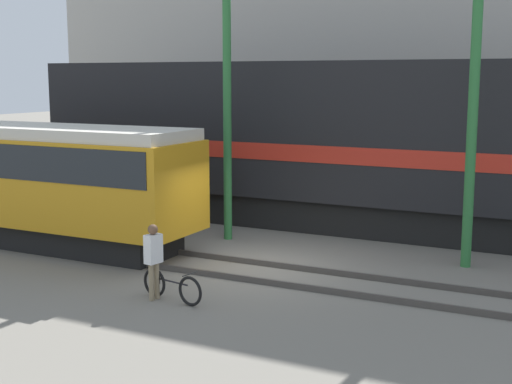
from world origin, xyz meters
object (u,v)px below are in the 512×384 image
(freight_locomotive, at_px, (327,142))
(bicycle, at_px, (172,286))
(streetcar, at_px, (22,176))
(utility_pole_center, at_px, (473,108))
(utility_pole_left, at_px, (227,72))
(person, at_px, (153,254))

(freight_locomotive, relative_size, bicycle, 11.73)
(freight_locomotive, relative_size, streetcar, 1.80)
(streetcar, height_order, bicycle, streetcar)
(utility_pole_center, bearing_deg, utility_pole_left, 180.00)
(streetcar, height_order, utility_pole_center, utility_pole_center)
(streetcar, bearing_deg, utility_pole_center, 14.07)
(freight_locomotive, relative_size, utility_pole_left, 2.02)
(utility_pole_left, bearing_deg, utility_pole_center, 0.00)
(utility_pole_left, bearing_deg, bicycle, -72.47)
(freight_locomotive, xyz_separation_m, streetcar, (-6.86, -5.87, -0.76))
(utility_pole_center, bearing_deg, bicycle, -131.58)
(freight_locomotive, xyz_separation_m, person, (-0.51, -8.61, -1.69))
(bicycle, xyz_separation_m, person, (-0.40, -0.07, 0.66))
(bicycle, relative_size, utility_pole_center, 0.21)
(freight_locomotive, bearing_deg, utility_pole_center, -31.18)
(streetcar, xyz_separation_m, utility_pole_left, (4.97, 2.94, 2.88))
(streetcar, bearing_deg, person, -23.35)
(freight_locomotive, bearing_deg, bicycle, -90.78)
(streetcar, xyz_separation_m, person, (6.34, -2.74, -0.93))
(freight_locomotive, bearing_deg, streetcar, -139.43)
(freight_locomotive, height_order, streetcar, freight_locomotive)
(freight_locomotive, distance_m, utility_pole_left, 4.08)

